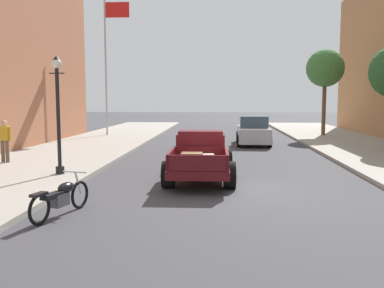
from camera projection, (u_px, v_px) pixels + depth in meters
The scene contains 8 objects.
ground_plane at pixel (227, 188), 12.44m from camera, with size 140.00×140.00×0.00m, color #3D3D42.
hotrod_truck_maroon at pixel (201, 156), 13.98m from camera, with size 2.24×4.97×1.58m.
motorcycle_parked at pixel (61, 197), 9.45m from camera, with size 0.78×2.06×0.93m.
car_background_silver at pixel (253, 131), 24.19m from camera, with size 1.94×4.33×1.65m.
pedestrian_sidewalk_left at pixel (5, 138), 16.45m from camera, with size 0.53×0.22×1.65m.
street_lamp_near at pixel (58, 106), 13.78m from camera, with size 0.50×0.32×3.85m.
flagpole at pixel (109, 52), 28.50m from camera, with size 1.74×0.16×9.16m.
street_tree_third at pixel (325, 69), 28.45m from camera, with size 2.52×2.52×5.77m.
Camera 1 is at (-0.22, -12.27, 2.62)m, focal length 39.67 mm.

